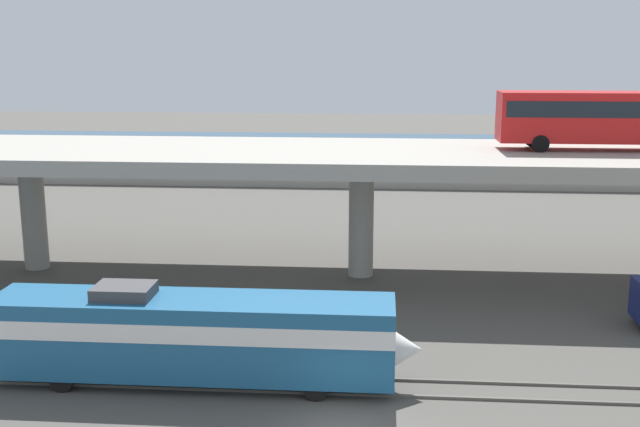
# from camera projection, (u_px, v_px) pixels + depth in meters

# --- Properties ---
(rail_strip_near) EXTENTS (110.00, 0.12, 0.12)m
(rail_strip_near) POSITION_uv_depth(u_px,v_px,m) (349.00, 394.00, 31.43)
(rail_strip_near) COLOR #59544C
(rail_strip_near) RESTS_ON ground_plane
(rail_strip_far) EXTENTS (110.00, 0.12, 0.12)m
(rail_strip_far) POSITION_uv_depth(u_px,v_px,m) (351.00, 378.00, 32.93)
(rail_strip_far) COLOR #59544C
(rail_strip_far) RESTS_ON ground_plane
(train_locomotive) EXTENTS (17.71, 3.04, 4.18)m
(train_locomotive) POSITION_uv_depth(u_px,v_px,m) (213.00, 333.00, 32.15)
(train_locomotive) COLOR #1E5984
(train_locomotive) RESTS_ON ground_plane
(highway_overpass) EXTENTS (96.00, 11.56, 7.71)m
(highway_overpass) POSITION_uv_depth(u_px,v_px,m) (362.00, 162.00, 46.27)
(highway_overpass) COLOR #9E998E
(highway_overpass) RESTS_ON ground_plane
(transit_bus_on_overpass) EXTENTS (12.00, 2.68, 3.40)m
(transit_bus_on_overpass) POSITION_uv_depth(u_px,v_px,m) (603.00, 115.00, 45.47)
(transit_bus_on_overpass) COLOR red
(transit_bus_on_overpass) RESTS_ON highway_overpass
(pier_parking_lot) EXTENTS (76.62, 12.32, 1.78)m
(pier_parking_lot) POSITION_uv_depth(u_px,v_px,m) (370.00, 169.00, 81.66)
(pier_parking_lot) COLOR #9E998E
(pier_parking_lot) RESTS_ON ground_plane
(parked_car_0) EXTENTS (4.35, 1.88, 1.50)m
(parked_car_0) POSITION_uv_depth(u_px,v_px,m) (427.00, 155.00, 80.18)
(parked_car_0) COLOR #0C4C26
(parked_car_0) RESTS_ON pier_parking_lot
(parked_car_1) EXTENTS (4.23, 2.00, 1.50)m
(parked_car_1) POSITION_uv_depth(u_px,v_px,m) (254.00, 149.00, 84.82)
(parked_car_1) COLOR maroon
(parked_car_1) RESTS_ON pier_parking_lot
(parked_car_2) EXTENTS (4.49, 1.85, 1.50)m
(parked_car_2) POSITION_uv_depth(u_px,v_px,m) (79.00, 151.00, 83.23)
(parked_car_2) COLOR #9E998C
(parked_car_2) RESTS_ON pier_parking_lot
(parked_car_3) EXTENTS (4.34, 1.86, 1.50)m
(parked_car_3) POSITION_uv_depth(u_px,v_px,m) (613.00, 157.00, 79.33)
(parked_car_3) COLOR #515459
(parked_car_3) RESTS_ON pier_parking_lot
(parked_car_4) EXTENTS (4.47, 1.93, 1.50)m
(parked_car_4) POSITION_uv_depth(u_px,v_px,m) (503.00, 154.00, 81.03)
(parked_car_4) COLOR maroon
(parked_car_4) RESTS_ON pier_parking_lot
(parked_car_5) EXTENTS (4.14, 1.93, 1.50)m
(parked_car_5) POSITION_uv_depth(u_px,v_px,m) (284.00, 154.00, 80.84)
(parked_car_5) COLOR #515459
(parked_car_5) RESTS_ON pier_parking_lot
(harbor_water) EXTENTS (140.00, 36.00, 0.01)m
(harbor_water) POSITION_uv_depth(u_px,v_px,m) (372.00, 149.00, 104.25)
(harbor_water) COLOR #2D5170
(harbor_water) RESTS_ON ground_plane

